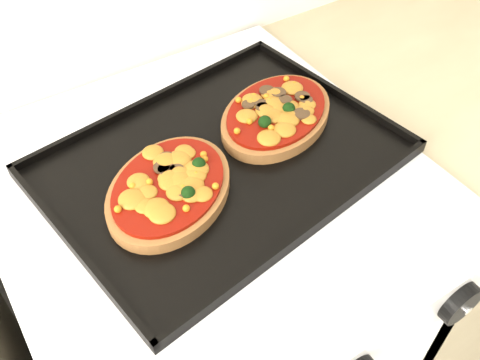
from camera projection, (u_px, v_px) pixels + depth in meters
stove at (216, 327)px, 1.10m from camera, size 0.60×0.60×0.91m
knob_right at (460, 304)px, 0.68m from camera, size 0.06×0.02×0.06m
baking_tray at (221, 158)px, 0.77m from camera, size 0.53×0.43×0.02m
pizza_left at (169, 188)px, 0.72m from camera, size 0.26×0.24×0.03m
pizza_right at (276, 113)px, 0.82m from camera, size 0.25×0.22×0.03m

